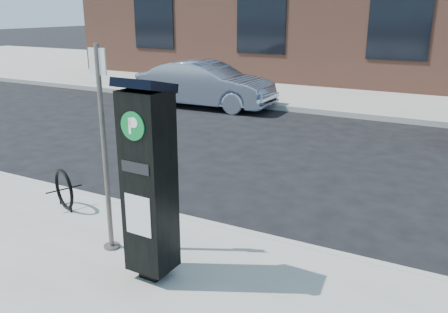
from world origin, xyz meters
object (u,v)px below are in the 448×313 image
Objects in this scene: parking_kiosk at (149,180)px; car_silver at (206,84)px; bike_rack at (64,189)px; sign_pole at (105,153)px.

parking_kiosk reaches higher than car_silver.
car_silver is (-2.33, 7.98, 0.26)m from bike_rack.
bike_rack is 8.32m from car_silver.
bike_rack is at bearing 152.60° from sign_pole.
sign_pole is 1.76m from bike_rack.
sign_pole is 0.57× the size of car_silver.
bike_rack is at bearing -166.37° from car_silver.
sign_pole is at bearing 163.33° from parking_kiosk.
car_silver is at bearing 109.22° from sign_pole.
sign_pole reaches higher than car_silver.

